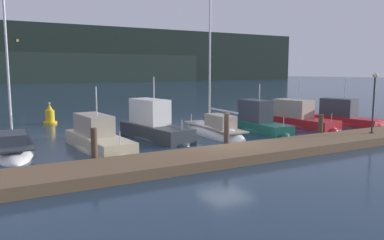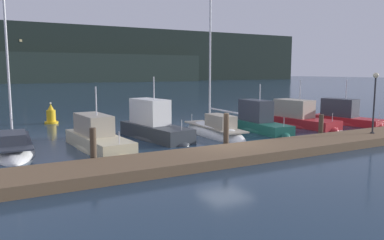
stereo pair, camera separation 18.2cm
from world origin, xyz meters
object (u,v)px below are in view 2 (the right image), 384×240
object	(u,v)px
sailboat_berth_2	(13,149)
motorboat_berth_8	(345,120)
sailboat_berth_5	(214,133)
motorboat_berth_7	(299,122)
motorboat_berth_4	(154,130)
channel_buoy	(51,116)
motorboat_berth_3	(98,144)
motorboat_berth_6	(259,126)
dock_lamppost	(375,92)

from	to	relation	value
sailboat_berth_2	motorboat_berth_8	world-z (taller)	sailboat_berth_2
sailboat_berth_5	motorboat_berth_8	size ratio (longest dim) A/B	1.65
motorboat_berth_7	motorboat_berth_8	xyz separation A→B (m)	(3.99, -0.88, -0.00)
sailboat_berth_2	motorboat_berth_4	world-z (taller)	sailboat_berth_2
motorboat_berth_4	channel_buoy	world-z (taller)	motorboat_berth_4
motorboat_berth_3	channel_buoy	world-z (taller)	motorboat_berth_3
motorboat_berth_6	dock_lamppost	world-z (taller)	dock_lamppost
sailboat_berth_2	dock_lamppost	distance (m)	20.53
sailboat_berth_2	channel_buoy	distance (m)	10.63
sailboat_berth_2	motorboat_berth_7	xyz separation A→B (m)	(19.68, -0.26, 0.21)
motorboat_berth_4	motorboat_berth_8	world-z (taller)	motorboat_berth_4
sailboat_berth_5	motorboat_berth_4	bearing A→B (deg)	167.17
motorboat_berth_6	motorboat_berth_8	bearing A→B (deg)	-2.73
sailboat_berth_5	channel_buoy	size ratio (longest dim) A/B	6.13
sailboat_berth_2	motorboat_berth_7	bearing A→B (deg)	-0.77
sailboat_berth_5	dock_lamppost	world-z (taller)	sailboat_berth_5
motorboat_berth_6	motorboat_berth_3	bearing A→B (deg)	-176.66
motorboat_berth_4	channel_buoy	size ratio (longest dim) A/B	3.92
channel_buoy	dock_lamppost	world-z (taller)	dock_lamppost
motorboat_berth_8	dock_lamppost	size ratio (longest dim) A/B	1.74
motorboat_berth_4	motorboat_berth_7	size ratio (longest dim) A/B	0.99
motorboat_berth_6	channel_buoy	distance (m)	16.34
sailboat_berth_5	motorboat_berth_6	world-z (taller)	sailboat_berth_5
motorboat_berth_8	sailboat_berth_2	bearing A→B (deg)	177.23
motorboat_berth_4	sailboat_berth_5	xyz separation A→B (m)	(3.84, -0.87, -0.39)
motorboat_berth_3	sailboat_berth_5	world-z (taller)	sailboat_berth_5
channel_buoy	dock_lamppost	bearing A→B (deg)	-46.90
dock_lamppost	sailboat_berth_5	bearing A→B (deg)	140.43
motorboat_berth_3	channel_buoy	bearing A→B (deg)	93.87
motorboat_berth_3	dock_lamppost	size ratio (longest dim) A/B	1.92
motorboat_berth_3	motorboat_berth_8	bearing A→B (deg)	0.81
sailboat_berth_5	motorboat_berth_7	size ratio (longest dim) A/B	1.55
motorboat_berth_7	channel_buoy	distance (m)	19.41
motorboat_berth_7	motorboat_berth_8	distance (m)	4.08
motorboat_berth_3	motorboat_berth_4	bearing A→B (deg)	21.05
sailboat_berth_2	motorboat_berth_7	world-z (taller)	sailboat_berth_2
motorboat_berth_3	sailboat_berth_5	xyz separation A→B (m)	(7.74, 0.63, -0.16)
motorboat_berth_6	dock_lamppost	distance (m)	7.57
sailboat_berth_2	motorboat_berth_3	distance (m)	4.29
motorboat_berth_3	dock_lamppost	world-z (taller)	dock_lamppost
motorboat_berth_3	channel_buoy	distance (m)	11.55
sailboat_berth_2	motorboat_berth_8	bearing A→B (deg)	-2.77
motorboat_berth_4	sailboat_berth_2	bearing A→B (deg)	-179.41
sailboat_berth_5	channel_buoy	bearing A→B (deg)	128.04
motorboat_berth_4	channel_buoy	xyz separation A→B (m)	(-4.68, 10.02, 0.09)
motorboat_berth_4	motorboat_berth_6	size ratio (longest dim) A/B	1.14
channel_buoy	motorboat_berth_3	bearing A→B (deg)	-86.13
sailboat_berth_2	motorboat_berth_6	bearing A→B (deg)	-2.79
sailboat_berth_5	motorboat_berth_7	bearing A→B (deg)	3.83
motorboat_berth_7	dock_lamppost	bearing A→B (deg)	-94.58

